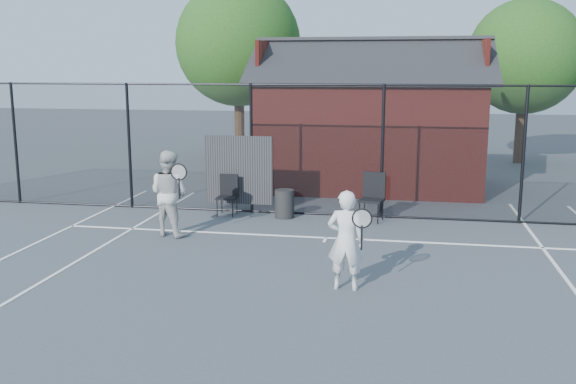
% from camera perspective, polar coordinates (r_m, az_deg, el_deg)
% --- Properties ---
extents(ground, '(80.00, 80.00, 0.00)m').
position_cam_1_polar(ground, '(10.01, 1.28, -8.51)').
color(ground, '#434A4D').
rests_on(ground, ground).
extents(court_lines, '(11.02, 18.00, 0.01)m').
position_cam_1_polar(court_lines, '(8.79, -0.10, -11.31)').
color(court_lines, white).
rests_on(court_lines, ground).
extents(fence, '(22.04, 3.00, 3.00)m').
position_cam_1_polar(fence, '(14.56, 3.23, 3.49)').
color(fence, black).
rests_on(fence, ground).
extents(clubhouse, '(6.50, 4.36, 4.19)m').
position_cam_1_polar(clubhouse, '(18.43, 7.30, 5.49)').
color(clubhouse, maroon).
rests_on(clubhouse, ground).
extents(tree_left, '(4.48, 4.48, 6.44)m').
position_cam_1_polar(tree_left, '(23.61, -4.44, 13.01)').
color(tree_left, '#302113').
rests_on(tree_left, ground).
extents(tree_right, '(3.97, 3.97, 5.70)m').
position_cam_1_polar(tree_right, '(24.16, 20.33, 11.19)').
color(tree_right, '#302113').
rests_on(tree_right, ground).
extents(player_front, '(0.69, 0.51, 1.54)m').
position_cam_1_polar(player_front, '(9.78, 5.17, -4.27)').
color(player_front, white).
rests_on(player_front, ground).
extents(player_back, '(1.02, 0.89, 1.73)m').
position_cam_1_polar(player_back, '(13.09, -10.53, -0.09)').
color(player_back, silver).
rests_on(player_back, ground).
extents(chair_left, '(0.44, 0.46, 0.91)m').
position_cam_1_polar(chair_left, '(14.76, -5.46, -0.34)').
color(chair_left, black).
rests_on(chair_left, ground).
extents(chair_right, '(0.60, 0.62, 1.05)m').
position_cam_1_polar(chair_right, '(14.22, 7.43, -0.54)').
color(chair_right, black).
rests_on(chair_right, ground).
extents(waste_bin, '(0.48, 0.48, 0.64)m').
position_cam_1_polar(waste_bin, '(14.49, -0.31, -1.05)').
color(waste_bin, black).
rests_on(waste_bin, ground).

